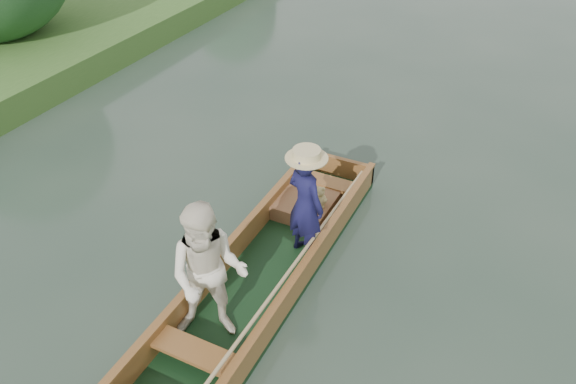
% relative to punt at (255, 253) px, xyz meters
% --- Properties ---
extents(ground, '(120.00, 120.00, 0.00)m').
position_rel_punt_xyz_m(ground, '(0.00, 0.28, -0.61)').
color(ground, '#283D30').
rests_on(ground, ground).
extents(punt, '(1.20, 5.00, 1.84)m').
position_rel_punt_xyz_m(punt, '(0.00, 0.00, 0.00)').
color(punt, black).
rests_on(punt, ground).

